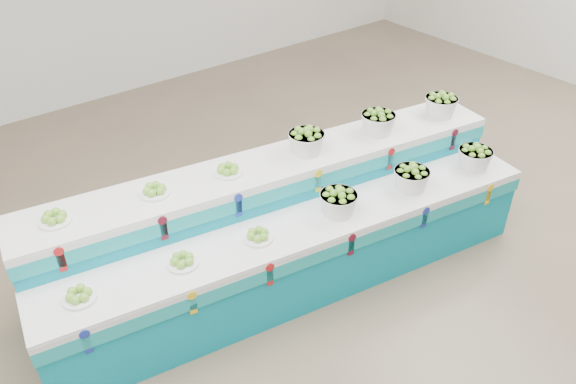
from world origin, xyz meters
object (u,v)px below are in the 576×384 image
object	(u,v)px
display_stand	(288,227)
basket_upper_right	(441,104)
plate_upper_mid	(154,190)
basket_lower_left	(338,202)

from	to	relation	value
display_stand	basket_upper_right	distance (m)	1.92
plate_upper_mid	basket_upper_right	size ratio (longest dim) A/B	0.76
display_stand	basket_lower_left	world-z (taller)	display_stand
basket_lower_left	plate_upper_mid	xyz separation A→B (m)	(-1.23, 0.74, 0.23)
basket_upper_right	basket_lower_left	bearing A→B (deg)	-169.85
basket_lower_left	plate_upper_mid	size ratio (longest dim) A/B	1.32
display_stand	plate_upper_mid	size ratio (longest dim) A/B	18.23
basket_lower_left	display_stand	bearing A→B (deg)	130.84
display_stand	basket_lower_left	size ratio (longest dim) A/B	13.85
display_stand	basket_upper_right	size ratio (longest dim) A/B	13.85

